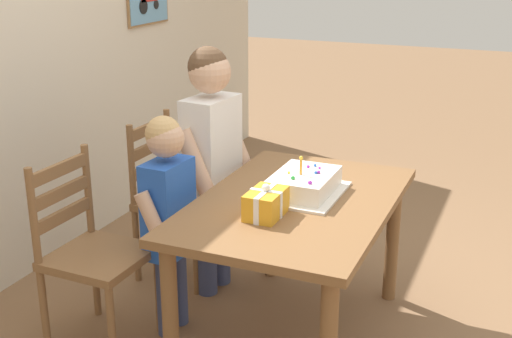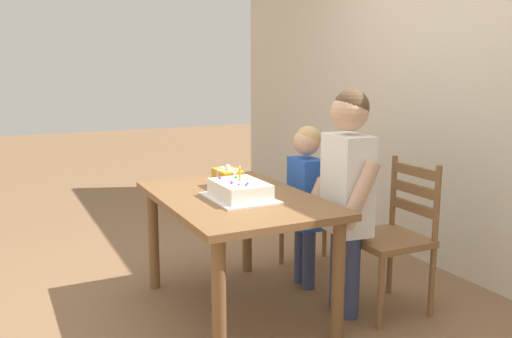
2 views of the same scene
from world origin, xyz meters
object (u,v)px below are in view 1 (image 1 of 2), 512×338
(chair_left, at_px, (91,252))
(child_younger, at_px, (168,205))
(dining_table, at_px, (295,221))
(child_older, at_px, (212,147))
(chair_right, at_px, (175,197))
(gift_box_red_large, at_px, (266,203))
(birthday_cake, at_px, (304,184))

(chair_left, relative_size, child_younger, 0.84)
(dining_table, distance_m, child_younger, 0.60)
(child_younger, bearing_deg, child_older, -0.07)
(chair_right, bearing_deg, child_older, -106.96)
(dining_table, relative_size, gift_box_red_large, 6.00)
(dining_table, relative_size, child_younger, 1.19)
(chair_right, bearing_deg, gift_box_red_large, -127.34)
(chair_right, height_order, child_younger, child_younger)
(gift_box_red_large, bearing_deg, child_older, 44.62)
(child_older, bearing_deg, chair_left, 157.41)
(birthday_cake, distance_m, child_older, 0.63)
(gift_box_red_large, bearing_deg, chair_right, 52.66)
(chair_left, height_order, child_younger, child_younger)
(child_younger, bearing_deg, birthday_cake, -67.84)
(chair_left, bearing_deg, dining_table, -65.84)
(dining_table, xyz_separation_m, child_older, (0.30, 0.58, 0.20))
(dining_table, xyz_separation_m, birthday_cake, (0.08, -0.01, 0.15))
(dining_table, relative_size, child_older, 0.97)
(dining_table, bearing_deg, chair_right, 65.75)
(gift_box_red_large, distance_m, child_younger, 0.54)
(birthday_cake, bearing_deg, chair_left, 118.34)
(chair_right, xyz_separation_m, child_younger, (-0.55, -0.29, 0.20))
(birthday_cake, relative_size, chair_left, 0.48)
(birthday_cake, xyz_separation_m, chair_left, (-0.47, 0.88, -0.30))
(gift_box_red_large, xyz_separation_m, chair_left, (-0.16, 0.81, -0.31))
(birthday_cake, height_order, child_younger, child_younger)
(birthday_cake, distance_m, chair_left, 1.04)
(chair_left, bearing_deg, birthday_cake, -61.66)
(child_older, xyz_separation_m, child_younger, (-0.46, 0.00, -0.16))
(dining_table, relative_size, chair_left, 1.41)
(chair_right, bearing_deg, dining_table, -114.25)
(gift_box_red_large, relative_size, child_younger, 0.20)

